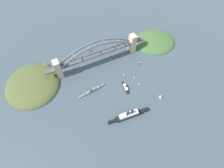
# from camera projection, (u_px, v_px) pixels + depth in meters

# --- Properties ---
(ground_plane) EXTENTS (1400.00, 1400.00, 0.00)m
(ground_plane) POSITION_uv_depth(u_px,v_px,m) (98.00, 62.00, 419.96)
(ground_plane) COLOR #3D4C56
(harbor_arch_bridge) EXTENTS (253.69, 17.99, 63.06)m
(harbor_arch_bridge) POSITION_uv_depth(u_px,v_px,m) (97.00, 55.00, 397.51)
(harbor_arch_bridge) COLOR #BCB29E
(harbor_arch_bridge) RESTS_ON ground
(headland_west_shore) EXTENTS (112.38, 103.55, 23.72)m
(headland_west_shore) POSITION_uv_depth(u_px,v_px,m) (155.00, 41.00, 463.51)
(headland_west_shore) COLOR #3D6033
(headland_west_shore) RESTS_ON ground
(headland_east_shore) EXTENTS (121.53, 130.39, 31.95)m
(headland_east_shore) POSITION_uv_depth(u_px,v_px,m) (34.00, 84.00, 382.87)
(headland_east_shore) COLOR #4C562D
(headland_east_shore) RESTS_ON ground
(ocean_liner) EXTENTS (87.19, 16.06, 21.33)m
(ocean_liner) POSITION_uv_depth(u_px,v_px,m) (129.00, 115.00, 333.41)
(ocean_liner) COLOR black
(ocean_liner) RESTS_ON ground
(naval_cruiser) EXTENTS (65.34, 12.25, 15.90)m
(naval_cruiser) POSITION_uv_depth(u_px,v_px,m) (92.00, 91.00, 370.01)
(naval_cruiser) COLOR slate
(naval_cruiser) RESTS_ON ground
(harbor_ferry_steamer) EXTENTS (9.63, 32.32, 8.34)m
(harbor_ferry_steamer) POSITION_uv_depth(u_px,v_px,m) (126.00, 88.00, 374.45)
(harbor_ferry_steamer) COLOR black
(harbor_ferry_steamer) RESTS_ON ground
(seaplane_taxiing_near_bridge) EXTENTS (10.03, 8.98, 5.25)m
(seaplane_taxiing_near_bridge) POSITION_uv_depth(u_px,v_px,m) (90.00, 50.00, 440.08)
(seaplane_taxiing_near_bridge) COLOR #B7B7B2
(seaplane_taxiing_near_bridge) RESTS_ON ground
(small_boat_0) EXTENTS (6.14, 4.01, 6.41)m
(small_boat_0) POSITION_uv_depth(u_px,v_px,m) (139.00, 84.00, 379.68)
(small_boat_0) COLOR brown
(small_boat_0) RESTS_ON ground
(small_boat_1) EXTENTS (7.68, 9.80, 10.22)m
(small_boat_1) POSITION_uv_depth(u_px,v_px,m) (161.00, 96.00, 359.11)
(small_boat_1) COLOR gold
(small_boat_1) RESTS_ON ground
(small_boat_2) EXTENTS (7.98, 9.72, 2.13)m
(small_boat_2) POSITION_uv_depth(u_px,v_px,m) (123.00, 75.00, 396.50)
(small_boat_2) COLOR #B2231E
(small_boat_2) RESTS_ON ground
(small_boat_3) EXTENTS (6.77, 4.01, 7.06)m
(small_boat_3) POSITION_uv_depth(u_px,v_px,m) (135.00, 77.00, 389.70)
(small_boat_3) COLOR #234C8C
(small_boat_3) RESTS_ON ground
(small_boat_4) EXTENTS (8.23, 11.76, 2.11)m
(small_boat_4) POSITION_uv_depth(u_px,v_px,m) (139.00, 63.00, 418.25)
(small_boat_4) COLOR black
(small_boat_4) RESTS_ON ground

